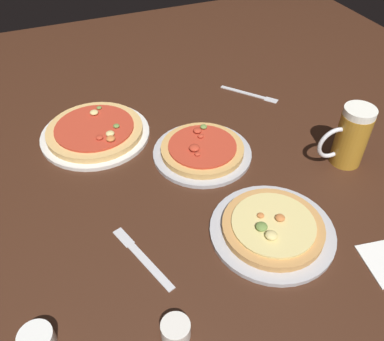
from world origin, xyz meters
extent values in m
cube|color=#3D2114|center=(0.00, 0.00, -0.01)|extent=(2.40, 2.40, 0.03)
cylinder|color=#B2B2B7|center=(0.10, -0.26, 0.01)|extent=(0.30, 0.30, 0.01)
cylinder|color=tan|center=(0.10, -0.26, 0.02)|extent=(0.24, 0.24, 0.02)
cylinder|color=#DBC67A|center=(0.10, -0.26, 0.03)|extent=(0.20, 0.20, 0.01)
ellipsoid|color=olive|center=(0.07, -0.26, 0.04)|extent=(0.03, 0.03, 0.01)
ellipsoid|color=#C67038|center=(0.08, -0.23, 0.04)|extent=(0.02, 0.02, 0.01)
ellipsoid|color=#C67038|center=(0.12, -0.25, 0.04)|extent=(0.02, 0.02, 0.01)
ellipsoid|color=#DBC67A|center=(0.07, -0.29, 0.04)|extent=(0.03, 0.03, 0.01)
cylinder|color=silver|center=(-0.21, 0.28, 0.01)|extent=(0.33, 0.33, 0.01)
cylinder|color=tan|center=(-0.21, 0.28, 0.02)|extent=(0.29, 0.29, 0.02)
cylinder|color=#B73823|center=(-0.21, 0.28, 0.03)|extent=(0.24, 0.24, 0.01)
ellipsoid|color=#B73823|center=(-0.20, 0.21, 0.04)|extent=(0.02, 0.02, 0.01)
ellipsoid|color=#DBC67A|center=(-0.17, 0.22, 0.04)|extent=(0.03, 0.03, 0.01)
ellipsoid|color=olive|center=(-0.17, 0.37, 0.04)|extent=(0.02, 0.02, 0.01)
ellipsoid|color=olive|center=(-0.14, 0.25, 0.04)|extent=(0.02, 0.02, 0.01)
ellipsoid|color=#DBC67A|center=(-0.19, 0.35, 0.04)|extent=(0.03, 0.03, 0.01)
ellipsoid|color=#C67038|center=(-0.18, 0.19, 0.04)|extent=(0.03, 0.03, 0.01)
cylinder|color=#B2B2B7|center=(0.06, 0.07, 0.01)|extent=(0.29, 0.29, 0.01)
cylinder|color=tan|center=(0.06, 0.07, 0.02)|extent=(0.24, 0.24, 0.02)
cylinder|color=#B73823|center=(0.06, 0.07, 0.03)|extent=(0.20, 0.20, 0.01)
ellipsoid|color=olive|center=(0.10, 0.15, 0.04)|extent=(0.02, 0.02, 0.01)
ellipsoid|color=#B73823|center=(0.03, 0.06, 0.04)|extent=(0.03, 0.03, 0.02)
ellipsoid|color=#B73823|center=(0.07, 0.14, 0.04)|extent=(0.03, 0.03, 0.01)
ellipsoid|color=#B73823|center=(0.07, 0.11, 0.04)|extent=(0.02, 0.02, 0.01)
ellipsoid|color=#B73823|center=(0.03, 0.04, 0.04)|extent=(0.02, 0.02, 0.01)
cylinder|color=#B27A23|center=(0.43, -0.11, 0.08)|extent=(0.09, 0.09, 0.16)
cylinder|color=white|center=(0.43, -0.11, 0.17)|extent=(0.09, 0.09, 0.02)
torus|color=silver|center=(0.38, -0.10, 0.08)|extent=(0.10, 0.02, 0.10)
cylinder|color=silver|center=(-0.20, -0.41, 0.02)|extent=(0.06, 0.06, 0.04)
cylinder|color=white|center=(-0.45, -0.33, 0.02)|extent=(0.07, 0.07, 0.04)
cube|color=silver|center=(0.34, 0.33, 0.00)|extent=(0.12, 0.14, 0.01)
cube|color=silver|center=(0.40, 0.25, 0.00)|extent=(0.05, 0.05, 0.00)
cube|color=silver|center=(-0.20, -0.23, 0.00)|extent=(0.07, 0.17, 0.01)
cube|color=silver|center=(-0.23, -0.14, 0.00)|extent=(0.04, 0.06, 0.00)
camera|label=1|loc=(-0.31, -0.76, 0.76)|focal=37.96mm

